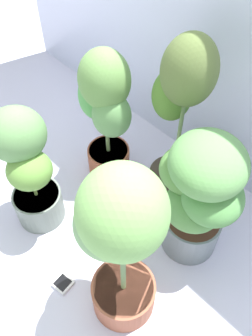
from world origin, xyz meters
TOP-DOWN VIEW (x-y plane):
  - ground_plane at (0.00, 0.00)m, footprint 8.00×8.00m
  - potted_plant_front_right at (0.30, -0.09)m, footprint 0.45×0.40m
  - potted_plant_back_left at (-0.31, 0.39)m, footprint 0.37×0.28m
  - potted_plant_back_right at (0.33, 0.35)m, footprint 0.51×0.45m
  - potted_plant_front_left at (-0.32, -0.09)m, footprint 0.41×0.32m
  - potted_plant_back_center at (0.05, 0.52)m, footprint 0.32×0.27m
  - hygrometer_box at (0.07, -0.25)m, footprint 0.09×0.09m

SIDE VIEW (x-z plane):
  - ground_plane at x=0.00m, z-range 0.00..0.00m
  - hygrometer_box at x=0.07m, z-range 0.00..0.03m
  - potted_plant_front_left at x=-0.32m, z-range 0.04..0.78m
  - potted_plant_back_right at x=0.33m, z-range 0.07..0.79m
  - potted_plant_back_left at x=-0.31m, z-range 0.07..0.87m
  - potted_plant_back_center at x=0.05m, z-range 0.05..1.03m
  - potted_plant_front_right at x=0.30m, z-range 0.09..1.01m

